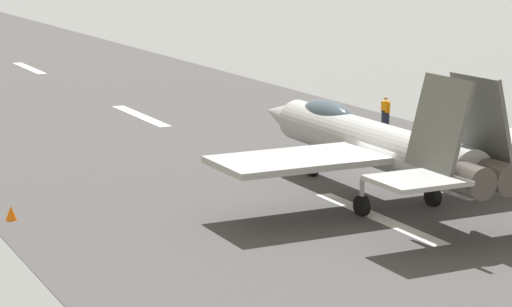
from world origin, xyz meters
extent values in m
plane|color=slate|center=(0.00, 0.00, 0.00)|extent=(400.00, 400.00, 0.00)
cube|color=#424142|center=(0.00, 0.00, 0.01)|extent=(240.00, 26.00, 0.02)
cube|color=white|center=(-0.80, 0.00, 0.02)|extent=(8.00, 0.70, 0.00)
cube|color=white|center=(24.38, 0.00, 0.02)|extent=(8.00, 0.70, 0.00)
cube|color=white|center=(49.90, 0.00, 0.02)|extent=(8.00, 0.70, 0.00)
cylinder|color=#9C9E9F|center=(1.54, -1.23, 2.27)|extent=(12.41, 1.77, 1.75)
cone|color=#9C9E9F|center=(9.17, -1.22, 2.27)|extent=(2.87, 1.49, 1.48)
ellipsoid|color=#3F5160|center=(5.04, -1.23, 2.93)|extent=(3.60, 1.11, 1.10)
cylinder|color=#47423D|center=(-4.82, -0.69, 2.27)|extent=(2.20, 1.10, 1.10)
cylinder|color=#47423D|center=(-4.82, -1.79, 2.27)|extent=(2.20, 1.10, 1.10)
cube|color=#9C9E9F|center=(0.53, 2.68, 2.17)|extent=(3.41, 6.09, 0.24)
cube|color=#9C9E9F|center=(0.55, -5.15, 2.17)|extent=(3.41, 6.09, 0.24)
cube|color=#9C9E9F|center=(-4.83, 1.16, 2.37)|extent=(2.40, 2.80, 0.16)
cube|color=#575A55|center=(-3.87, -0.34, 3.97)|extent=(2.60, 0.95, 3.14)
cube|color=#575A55|center=(-3.87, -2.14, 3.97)|extent=(2.60, 0.95, 3.14)
cylinder|color=silver|center=(6.31, -1.22, 0.70)|extent=(0.18, 0.18, 1.40)
cylinder|color=black|center=(6.31, -1.22, 0.38)|extent=(0.76, 0.30, 0.76)
cylinder|color=silver|center=(-0.26, 0.36, 0.70)|extent=(0.18, 0.18, 1.40)
cylinder|color=black|center=(-0.26, 0.36, 0.38)|extent=(0.76, 0.30, 0.76)
cylinder|color=silver|center=(-0.26, -2.84, 0.70)|extent=(0.18, 0.18, 1.40)
cylinder|color=black|center=(-0.26, -2.84, 0.38)|extent=(0.76, 0.30, 0.76)
cube|color=#1E2338|center=(15.15, -10.79, 0.45)|extent=(0.24, 0.36, 0.89)
cube|color=orange|center=(15.15, -10.79, 1.10)|extent=(0.47, 0.33, 0.61)
sphere|color=tan|center=(15.15, -10.79, 1.57)|extent=(0.22, 0.22, 0.22)
cylinder|color=orange|center=(15.45, -10.75, 1.07)|extent=(0.10, 0.10, 0.57)
cylinder|color=orange|center=(14.85, -10.82, 1.07)|extent=(0.10, 0.10, 0.57)
cone|color=orange|center=(4.83, 12.16, 0.28)|extent=(0.44, 0.44, 0.55)
camera|label=1|loc=(-32.05, 20.47, 10.04)|focal=73.34mm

